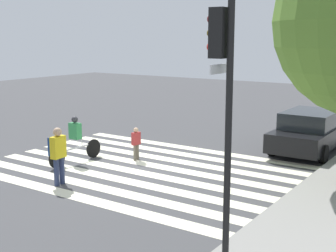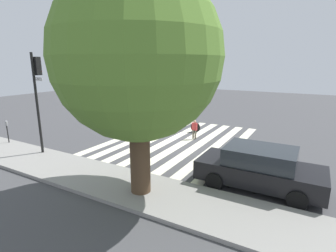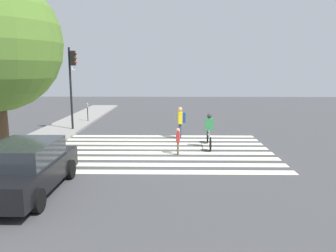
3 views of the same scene
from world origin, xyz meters
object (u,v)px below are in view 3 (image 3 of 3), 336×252
at_px(pedestrian_adult_blue_shirt, 178,140).
at_px(traffic_light, 72,73).
at_px(parking_meter, 87,108).
at_px(pedestrian_child_with_backpack, 181,120).
at_px(cyclist_far_lane, 209,129).
at_px(car_parked_silver_sedan, 25,168).

bearing_deg(pedestrian_adult_blue_shirt, traffic_light, 56.69).
bearing_deg(parking_meter, pedestrian_child_with_backpack, -128.85).
distance_m(parking_meter, pedestrian_child_with_backpack, 8.15).
bearing_deg(cyclist_far_lane, pedestrian_adult_blue_shirt, 135.03).
xyz_separation_m(traffic_light, cyclist_far_lane, (-4.00, -7.65, -2.59)).
bearing_deg(pedestrian_adult_blue_shirt, cyclist_far_lane, -38.34).
bearing_deg(cyclist_far_lane, pedestrian_child_with_backpack, 34.48).
xyz_separation_m(pedestrian_adult_blue_shirt, cyclist_far_lane, (1.43, -1.50, 0.21)).
xyz_separation_m(parking_meter, cyclist_far_lane, (-7.12, -7.65, -0.17)).
distance_m(traffic_light, cyclist_far_lane, 9.01).
height_order(parking_meter, pedestrian_adult_blue_shirt, parking_meter).
height_order(cyclist_far_lane, car_parked_silver_sedan, cyclist_far_lane).
xyz_separation_m(parking_meter, pedestrian_adult_blue_shirt, (-8.55, -6.15, -0.38)).
height_order(traffic_light, parking_meter, traffic_light).
height_order(pedestrian_child_with_backpack, cyclist_far_lane, pedestrian_child_with_backpack).
bearing_deg(traffic_light, pedestrian_adult_blue_shirt, -131.45).
relative_size(traffic_light, car_parked_silver_sedan, 1.13).
distance_m(parking_meter, car_parked_silver_sedan, 13.24).
relative_size(pedestrian_adult_blue_shirt, cyclist_far_lane, 0.49).
height_order(traffic_light, car_parked_silver_sedan, traffic_light).
xyz_separation_m(traffic_light, pedestrian_child_with_backpack, (-1.99, -6.35, -2.46)).
bearing_deg(pedestrian_child_with_backpack, traffic_light, 67.26).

